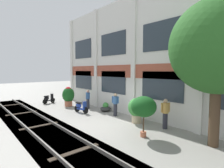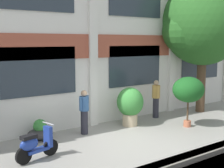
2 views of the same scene
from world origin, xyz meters
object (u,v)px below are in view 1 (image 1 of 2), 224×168
(potted_plant_low_pan, at_px, (144,107))
(scooter_near_curb, at_px, (48,99))
(potted_plant_ribbed_drum, at_px, (137,109))
(scooter_second_parked, at_px, (80,107))
(potted_plant_stone_basin, at_px, (68,95))
(potted_plant_wide_bowl, at_px, (106,108))
(resident_by_doorway, at_px, (165,113))
(broadleaf_tree, at_px, (217,49))
(resident_near_plants, at_px, (115,104))
(resident_watching_tracks, at_px, (88,99))

(potted_plant_low_pan, height_order, scooter_near_curb, potted_plant_low_pan)
(potted_plant_ribbed_drum, height_order, scooter_second_parked, potted_plant_ribbed_drum)
(potted_plant_stone_basin, relative_size, potted_plant_ribbed_drum, 1.13)
(potted_plant_wide_bowl, distance_m, resident_by_doorway, 5.32)
(broadleaf_tree, xyz_separation_m, resident_by_doorway, (-2.53, 0.37, -3.13))
(broadleaf_tree, relative_size, scooter_second_parked, 4.44)
(potted_plant_ribbed_drum, height_order, scooter_near_curb, potted_plant_ribbed_drum)
(potted_plant_low_pan, height_order, resident_near_plants, potted_plant_low_pan)
(resident_near_plants, bearing_deg, potted_plant_stone_basin, -103.65)
(broadleaf_tree, bearing_deg, potted_plant_wide_bowl, 176.54)
(resident_watching_tracks, bearing_deg, potted_plant_stone_basin, -63.83)
(potted_plant_low_pan, xyz_separation_m, scooter_near_curb, (-11.27, -0.31, -1.00))
(resident_by_doorway, relative_size, resident_near_plants, 1.03)
(potted_plant_low_pan, bearing_deg, potted_plant_wide_bowl, 160.20)
(potted_plant_wide_bowl, bearing_deg, broadleaf_tree, -3.46)
(potted_plant_stone_basin, distance_m, resident_watching_tracks, 2.07)
(broadleaf_tree, xyz_separation_m, potted_plant_low_pan, (-2.56, -1.42, -2.58))
(resident_by_doorway, bearing_deg, potted_plant_wide_bowl, -152.26)
(potted_plant_ribbed_drum, relative_size, resident_watching_tracks, 0.98)
(potted_plant_ribbed_drum, bearing_deg, potted_plant_low_pan, -40.48)
(scooter_near_curb, height_order, resident_watching_tracks, resident_watching_tracks)
(potted_plant_ribbed_drum, relative_size, potted_plant_wide_bowl, 1.78)
(potted_plant_ribbed_drum, bearing_deg, scooter_near_curb, -169.66)
(potted_plant_ribbed_drum, height_order, resident_watching_tracks, resident_watching_tracks)
(potted_plant_stone_basin, bearing_deg, resident_by_doorway, 7.68)
(potted_plant_ribbed_drum, height_order, potted_plant_low_pan, potted_plant_low_pan)
(resident_watching_tracks, height_order, resident_near_plants, resident_near_plants)
(scooter_near_curb, height_order, scooter_second_parked, same)
(resident_by_doorway, bearing_deg, resident_near_plants, -147.22)
(potted_plant_stone_basin, height_order, scooter_near_curb, potted_plant_stone_basin)
(scooter_second_parked, relative_size, resident_watching_tracks, 0.89)
(potted_plant_ribbed_drum, relative_size, resident_near_plants, 0.95)
(broadleaf_tree, distance_m, potted_plant_low_pan, 3.90)
(potted_plant_ribbed_drum, bearing_deg, broadleaf_tree, -0.34)
(potted_plant_ribbed_drum, distance_m, resident_near_plants, 2.04)
(broadleaf_tree, distance_m, potted_plant_stone_basin, 11.88)
(potted_plant_low_pan, xyz_separation_m, resident_by_doorway, (0.04, 1.79, -0.56))
(potted_plant_stone_basin, height_order, scooter_second_parked, potted_plant_stone_basin)
(scooter_near_curb, relative_size, scooter_second_parked, 0.98)
(potted_plant_stone_basin, xyz_separation_m, potted_plant_wide_bowl, (3.64, 1.30, -0.71))
(broadleaf_tree, relative_size, resident_watching_tracks, 3.95)
(broadleaf_tree, height_order, resident_near_plants, broadleaf_tree)
(resident_by_doorway, relative_size, resident_watching_tracks, 1.07)
(potted_plant_wide_bowl, relative_size, potted_plant_low_pan, 0.44)
(potted_plant_low_pan, relative_size, scooter_second_parked, 1.43)
(potted_plant_wide_bowl, xyz_separation_m, resident_watching_tracks, (-1.74, -0.50, 0.56))
(potted_plant_wide_bowl, height_order, resident_near_plants, resident_near_plants)
(broadleaf_tree, bearing_deg, scooter_second_parked, -171.83)
(scooter_near_curb, relative_size, resident_watching_tracks, 0.87)
(broadleaf_tree, xyz_separation_m, scooter_near_curb, (-13.83, -1.72, -3.57))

